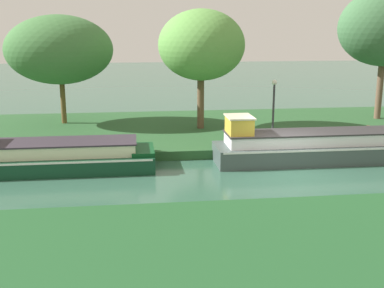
# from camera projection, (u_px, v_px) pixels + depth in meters

# --- Properties ---
(ground_plane) EXTENTS (120.00, 120.00, 0.00)m
(ground_plane) POSITION_uv_depth(u_px,v_px,m) (286.00, 171.00, 18.91)
(ground_plane) COLOR #335D49
(riverbank_far) EXTENTS (72.00, 10.00, 0.40)m
(riverbank_far) POSITION_uv_depth(u_px,v_px,m) (245.00, 129.00, 25.62)
(riverbank_far) COLOR #29552C
(riverbank_far) RESTS_ON ground_plane
(slate_barge) EXTENTS (10.61, 2.08, 2.01)m
(slate_barge) POSITION_uv_depth(u_px,v_px,m) (332.00, 146.00, 20.20)
(slate_barge) COLOR #42504E
(slate_barge) RESTS_ON ground_plane
(forest_narrowboat) EXTENTS (9.49, 2.35, 1.92)m
(forest_narrowboat) POSITION_uv_depth(u_px,v_px,m) (34.00, 157.00, 18.76)
(forest_narrowboat) COLOR #133E27
(forest_narrowboat) RESTS_ON ground_plane
(willow_tree_left) EXTENTS (5.58, 4.66, 5.73)m
(willow_tree_left) POSITION_uv_depth(u_px,v_px,m) (59.00, 50.00, 25.07)
(willow_tree_left) COLOR brown
(willow_tree_left) RESTS_ON riverbank_far
(willow_tree_centre) EXTENTS (4.29, 4.64, 5.97)m
(willow_tree_centre) POSITION_uv_depth(u_px,v_px,m) (201.00, 45.00, 23.78)
(willow_tree_centre) COLOR brown
(willow_tree_centre) RESTS_ON riverbank_far
(lamp_post) EXTENTS (0.24, 0.24, 2.72)m
(lamp_post) POSITION_uv_depth(u_px,v_px,m) (274.00, 101.00, 22.47)
(lamp_post) COLOR #333338
(lamp_post) RESTS_ON riverbank_far
(mooring_post_near) EXTENTS (0.19, 0.19, 0.72)m
(mooring_post_near) POSITION_uv_depth(u_px,v_px,m) (234.00, 138.00, 21.13)
(mooring_post_near) COLOR #4F391F
(mooring_post_near) RESTS_ON riverbank_far
(mooring_post_far) EXTENTS (0.13, 0.13, 0.76)m
(mooring_post_far) POSITION_uv_depth(u_px,v_px,m) (367.00, 134.00, 21.86)
(mooring_post_far) COLOR brown
(mooring_post_far) RESTS_ON riverbank_far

